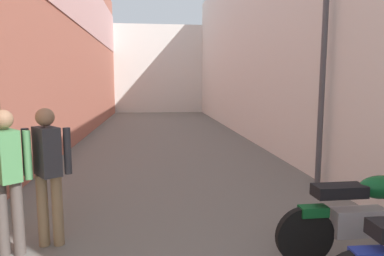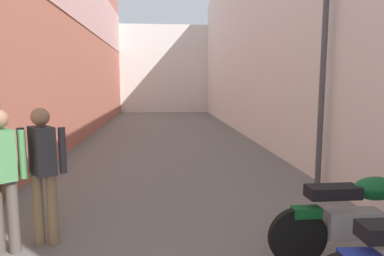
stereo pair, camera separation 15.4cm
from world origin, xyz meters
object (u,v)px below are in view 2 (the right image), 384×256
at_px(pedestrian_further_down, 43,166).
at_px(street_lamp, 319,42).
at_px(motorcycle_fourth, 358,215).
at_px(pedestrian_mid_alley, 2,171).

xyz_separation_m(pedestrian_further_down, street_lamp, (4.01, 1.84, 1.62)).
bearing_deg(street_lamp, motorcycle_fourth, -105.15).
height_order(pedestrian_mid_alley, street_lamp, street_lamp).
bearing_deg(pedestrian_mid_alley, pedestrian_further_down, 27.08).
xyz_separation_m(pedestrian_mid_alley, street_lamp, (4.37, 2.03, 1.62)).
distance_m(pedestrian_mid_alley, pedestrian_further_down, 0.40).
distance_m(pedestrian_further_down, street_lamp, 4.70).
height_order(pedestrian_further_down, street_lamp, street_lamp).
distance_m(motorcycle_fourth, pedestrian_further_down, 3.42).
bearing_deg(pedestrian_further_down, motorcycle_fourth, -12.19).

